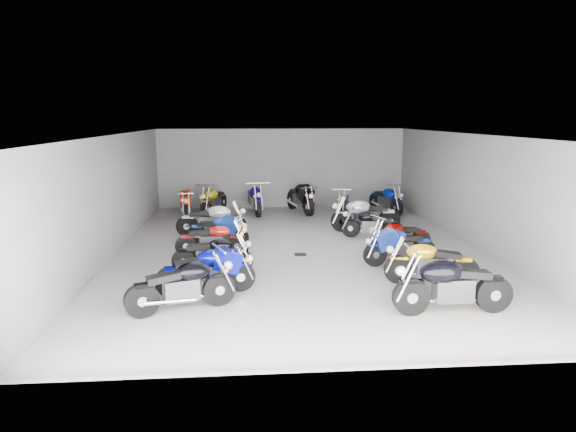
# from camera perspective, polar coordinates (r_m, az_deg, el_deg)

# --- Properties ---
(ground) EXTENTS (14.00, 14.00, 0.00)m
(ground) POSITION_cam_1_polar(r_m,az_deg,el_deg) (14.42, 1.18, -3.79)
(ground) COLOR gray
(ground) RESTS_ON ground
(wall_back) EXTENTS (10.00, 0.10, 3.20)m
(wall_back) POSITION_cam_1_polar(r_m,az_deg,el_deg) (21.03, -0.71, 5.31)
(wall_back) COLOR gray
(wall_back) RESTS_ON ground
(wall_left) EXTENTS (0.10, 14.00, 3.20)m
(wall_left) POSITION_cam_1_polar(r_m,az_deg,el_deg) (14.49, -18.90, 2.14)
(wall_left) COLOR gray
(wall_left) RESTS_ON ground
(wall_right) EXTENTS (0.10, 14.00, 3.20)m
(wall_right) POSITION_cam_1_polar(r_m,az_deg,el_deg) (15.42, 20.04, 2.57)
(wall_right) COLOR gray
(wall_right) RESTS_ON ground
(ceiling) EXTENTS (10.00, 14.00, 0.04)m
(ceiling) POSITION_cam_1_polar(r_m,az_deg,el_deg) (13.96, 1.23, 9.10)
(ceiling) COLOR black
(ceiling) RESTS_ON wall_back
(drain_grate) EXTENTS (0.32, 0.32, 0.01)m
(drain_grate) POSITION_cam_1_polar(r_m,az_deg,el_deg) (13.94, 1.38, -4.29)
(drain_grate) COLOR black
(drain_grate) RESTS_ON ground
(motorcycle_left_a) EXTENTS (2.06, 0.87, 0.94)m
(motorcycle_left_a) POSITION_cam_1_polar(r_m,az_deg,el_deg) (10.08, -11.61, -7.55)
(motorcycle_left_a) COLOR black
(motorcycle_left_a) RESTS_ON ground
(motorcycle_left_b) EXTENTS (2.09, 0.55, 0.92)m
(motorcycle_left_b) POSITION_cam_1_polar(r_m,az_deg,el_deg) (10.93, -8.97, -6.03)
(motorcycle_left_b) COLOR black
(motorcycle_left_b) RESTS_ON ground
(motorcycle_left_c) EXTENTS (1.95, 0.44, 0.86)m
(motorcycle_left_c) POSITION_cam_1_polar(r_m,az_deg,el_deg) (12.33, -8.29, -4.23)
(motorcycle_left_c) COLOR black
(motorcycle_left_c) RESTS_ON ground
(motorcycle_left_d) EXTENTS (1.96, 0.42, 0.86)m
(motorcycle_left_d) POSITION_cam_1_polar(r_m,az_deg,el_deg) (13.77, -8.35, -2.61)
(motorcycle_left_d) COLOR black
(motorcycle_left_d) RESTS_ON ground
(motorcycle_left_e) EXTENTS (1.82, 0.74, 0.83)m
(motorcycle_left_e) POSITION_cam_1_polar(r_m,az_deg,el_deg) (14.92, -7.76, -1.61)
(motorcycle_left_e) COLOR black
(motorcycle_left_e) RESTS_ON ground
(motorcycle_left_f) EXTENTS (2.21, 0.50, 0.97)m
(motorcycle_left_f) POSITION_cam_1_polar(r_m,az_deg,el_deg) (16.04, -8.39, -0.46)
(motorcycle_left_f) COLOR black
(motorcycle_left_f) RESTS_ON ground
(motorcycle_right_a) EXTENTS (2.33, 0.46, 1.02)m
(motorcycle_right_a) POSITION_cam_1_polar(r_m,az_deg,el_deg) (10.21, 17.72, -7.35)
(motorcycle_right_a) COLOR black
(motorcycle_right_a) RESTS_ON ground
(motorcycle_right_b) EXTENTS (2.07, 0.55, 0.92)m
(motorcycle_right_b) POSITION_cam_1_polar(r_m,az_deg,el_deg) (11.84, 15.54, -5.00)
(motorcycle_right_b) COLOR black
(motorcycle_right_b) RESTS_ON ground
(motorcycle_right_c) EXTENTS (1.96, 0.57, 0.87)m
(motorcycle_right_c) POSITION_cam_1_polar(r_m,az_deg,el_deg) (13.24, 12.23, -3.28)
(motorcycle_right_c) COLOR black
(motorcycle_right_c) RESTS_ON ground
(motorcycle_right_d) EXTENTS (1.92, 0.71, 0.87)m
(motorcycle_right_d) POSITION_cam_1_polar(r_m,az_deg,el_deg) (14.20, 12.23, -2.32)
(motorcycle_right_d) COLOR black
(motorcycle_right_d) RESTS_ON ground
(motorcycle_right_e) EXTENTS (1.78, 0.91, 0.84)m
(motorcycle_right_e) POSITION_cam_1_polar(r_m,az_deg,el_deg) (15.82, 9.25, -0.91)
(motorcycle_right_e) COLOR black
(motorcycle_right_e) RESTS_ON ground
(motorcycle_right_f) EXTENTS (2.28, 0.44, 1.00)m
(motorcycle_right_f) POSITION_cam_1_polar(r_m,az_deg,el_deg) (16.82, 8.52, 0.13)
(motorcycle_right_f) COLOR black
(motorcycle_right_f) RESTS_ON ground
(motorcycle_back_a) EXTENTS (0.48, 2.13, 0.94)m
(motorcycle_back_a) POSITION_cam_1_polar(r_m,az_deg,el_deg) (19.60, -11.26, 1.47)
(motorcycle_back_a) COLOR black
(motorcycle_back_a) RESTS_ON ground
(motorcycle_back_b) EXTENTS (0.87, 2.12, 0.97)m
(motorcycle_back_b) POSITION_cam_1_polar(r_m,az_deg,el_deg) (19.92, -8.25, 1.76)
(motorcycle_back_b) COLOR black
(motorcycle_back_b) RESTS_ON ground
(motorcycle_back_c) EXTENTS (0.57, 2.35, 1.04)m
(motorcycle_back_c) POSITION_cam_1_polar(r_m,az_deg,el_deg) (19.78, -3.71, 1.90)
(motorcycle_back_c) COLOR black
(motorcycle_back_c) RESTS_ON ground
(motorcycle_back_d) EXTENTS (0.85, 2.34, 1.06)m
(motorcycle_back_d) POSITION_cam_1_polar(r_m,az_deg,el_deg) (19.92, 1.40, 2.02)
(motorcycle_back_d) COLOR black
(motorcycle_back_d) RESTS_ON ground
(motorcycle_back_e) EXTENTS (0.70, 1.81, 0.82)m
(motorcycle_back_e) POSITION_cam_1_polar(r_m,az_deg,el_deg) (19.92, 6.20, 1.59)
(motorcycle_back_e) COLOR black
(motorcycle_back_e) RESTS_ON ground
(motorcycle_back_f) EXTENTS (0.81, 2.13, 0.96)m
(motorcycle_back_f) POSITION_cam_1_polar(r_m,az_deg,el_deg) (20.23, 10.85, 1.82)
(motorcycle_back_f) COLOR black
(motorcycle_back_f) RESTS_ON ground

